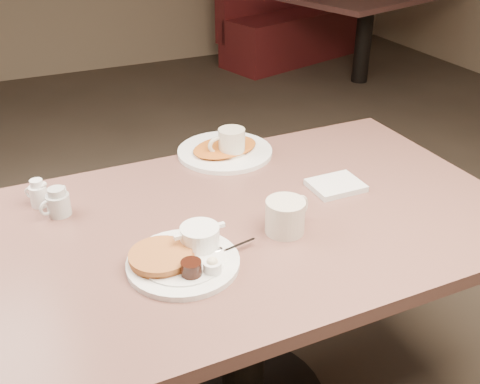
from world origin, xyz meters
name	(u,v)px	position (x,y,z in m)	size (l,w,h in m)	color
diner_table	(243,268)	(0.00, 0.00, 0.58)	(1.50, 0.90, 0.75)	#84564C
main_plate	(184,255)	(-0.21, -0.13, 0.77)	(0.34, 0.28, 0.07)	white
coffee_mug_near	(286,215)	(0.07, -0.10, 0.80)	(0.16, 0.13, 0.09)	beige
napkin	(336,185)	(0.32, 0.04, 0.76)	(0.15, 0.12, 0.02)	silver
coffee_mug_far	(231,144)	(0.12, 0.35, 0.80)	(0.13, 0.10, 0.10)	beige
creamer_left	(58,203)	(-0.45, 0.23, 0.79)	(0.09, 0.07, 0.08)	beige
creamer_right	(38,194)	(-0.49, 0.30, 0.79)	(0.06, 0.06, 0.08)	white
hash_plate	(225,150)	(0.11, 0.39, 0.76)	(0.38, 0.38, 0.04)	white
booth_back_right	(294,17)	(2.15, 3.49, 0.41)	(1.76, 1.92, 1.12)	#5C191A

